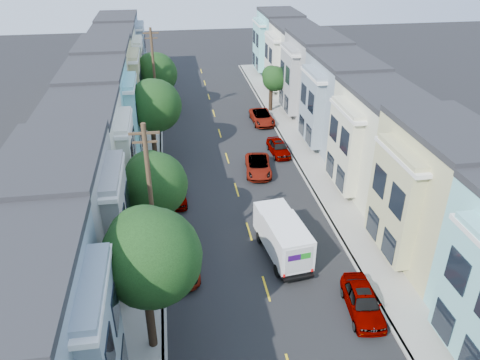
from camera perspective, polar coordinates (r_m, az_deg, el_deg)
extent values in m
plane|color=black|center=(28.65, 3.21, -13.10)|extent=(160.00, 160.00, 0.00)
cube|color=black|center=(40.88, -1.02, 0.85)|extent=(12.00, 70.00, 0.02)
cube|color=gray|center=(40.58, -9.52, 0.31)|extent=(0.30, 70.00, 0.15)
cube|color=gray|center=(41.99, 7.18, 1.51)|extent=(0.30, 70.00, 0.15)
cube|color=gray|center=(40.64, -11.34, 0.18)|extent=(2.60, 70.00, 0.15)
cube|color=gray|center=(42.35, 8.88, 1.63)|extent=(2.60, 70.00, 0.15)
cube|color=gold|center=(40.88, -1.02, 0.84)|extent=(0.12, 70.00, 0.01)
cube|color=beige|center=(41.09, -16.62, -0.30)|extent=(5.00, 70.00, 8.50)
cube|color=beige|center=(43.63, 13.65, 1.86)|extent=(5.00, 70.00, 8.50)
cylinder|color=black|center=(24.50, -10.89, -16.10)|extent=(0.44, 0.44, 4.00)
sphere|color=#21571D|center=(22.10, -10.98, -9.29)|extent=(4.70, 4.70, 4.70)
cylinder|color=black|center=(31.85, -10.59, -5.32)|extent=(0.44, 0.44, 3.04)
sphere|color=#21571D|center=(30.29, -10.52, -0.56)|extent=(4.22, 4.22, 4.22)
cylinder|color=black|center=(43.65, -10.45, 4.72)|extent=(0.44, 0.44, 3.43)
sphere|color=#21571D|center=(42.42, -10.44, 8.90)|extent=(4.70, 4.70, 4.70)
cylinder|color=black|center=(54.67, -10.34, 9.41)|extent=(0.44, 0.44, 2.99)
sphere|color=#21571D|center=(53.74, -10.31, 12.60)|extent=(4.70, 4.70, 4.70)
cylinder|color=black|center=(54.77, 3.76, 9.77)|extent=(0.44, 0.44, 2.85)
sphere|color=#21571D|center=(54.11, 4.16, 12.21)|extent=(2.83, 2.83, 2.83)
cylinder|color=#42301E|center=(26.87, -10.68, -3.45)|extent=(0.26, 0.26, 10.00)
cube|color=#42301E|center=(24.78, -11.62, 5.61)|extent=(1.60, 0.12, 0.12)
cylinder|color=#42301E|center=(50.86, -10.36, 12.12)|extent=(0.26, 0.26, 10.00)
cube|color=#42301E|center=(49.79, -10.84, 17.19)|extent=(1.60, 0.12, 0.12)
cube|color=white|center=(29.59, 5.60, -7.49)|extent=(2.15, 3.85, 2.10)
cube|color=white|center=(31.88, 4.39, -4.68)|extent=(2.15, 1.79, 1.94)
cube|color=black|center=(30.90, 5.14, -8.37)|extent=(1.98, 5.53, 0.21)
cube|color=#2D0A51|center=(27.89, 5.94, -9.43)|extent=(0.81, 0.04, 0.39)
cube|color=#198C1E|center=(28.06, 7.38, -9.27)|extent=(0.63, 0.04, 0.39)
cylinder|color=black|center=(29.36, 4.11, -10.88)|extent=(0.25, 0.81, 0.81)
cylinder|color=black|center=(29.78, 7.81, -10.45)|extent=(0.25, 0.81, 0.81)
cylinder|color=black|center=(32.15, 2.72, -6.85)|extent=(0.25, 0.81, 0.81)
cylinder|color=black|center=(32.54, 6.09, -6.52)|extent=(0.25, 0.81, 0.81)
imported|color=black|center=(40.68, 2.24, 1.70)|extent=(2.70, 4.88, 1.29)
imported|color=#A4AEBF|center=(29.59, -7.16, -10.16)|extent=(2.22, 4.54, 1.24)
imported|color=#52160A|center=(36.75, -7.76, -1.68)|extent=(1.60, 4.13, 1.34)
imported|color=white|center=(27.58, 14.75, -14.13)|extent=(2.19, 4.70, 1.48)
imported|color=black|center=(44.23, 4.71, 3.96)|extent=(1.85, 4.25, 1.35)
imported|color=#0E1C37|center=(51.50, 2.68, 7.65)|extent=(2.27, 4.79, 1.32)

